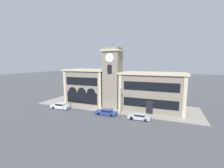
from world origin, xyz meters
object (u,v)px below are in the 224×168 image
parked_car_mid (106,112)px  street_lamp (121,96)px  parked_car_far (139,116)px  bollard (70,105)px  parked_car_near (61,106)px

parked_car_mid → street_lamp: street_lamp is taller
parked_car_far → bollard: bearing=-8.3°
parked_car_far → bollard: size_ratio=4.34×
street_lamp → parked_car_mid: bearing=-143.9°
parked_car_near → bollard: size_ratio=4.64×
parked_car_far → parked_car_near: bearing=-2.1°
parked_car_near → bollard: 2.51m
parked_car_near → parked_car_far: (20.23, -0.00, -0.10)m
parked_car_mid → bollard: 11.54m
parked_car_mid → parked_car_far: bearing=177.9°
parked_car_near → bollard: parked_car_near is taller
parked_car_mid → bollard: (-11.35, 2.04, -0.05)m
street_lamp → parked_car_near: bearing=-172.7°
parked_car_mid → bollard: parked_car_mid is taller
parked_car_near → street_lamp: street_lamp is taller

